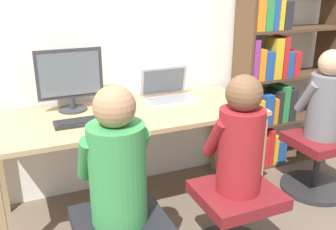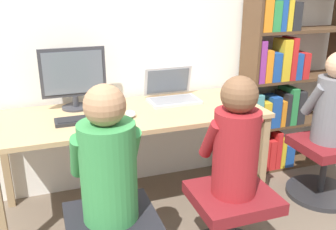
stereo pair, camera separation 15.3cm
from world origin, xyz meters
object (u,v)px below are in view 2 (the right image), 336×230
at_px(desktop_monitor, 74,78).
at_px(office_chair_right, 231,223).
at_px(person_at_monitor, 108,161).
at_px(office_chair_side, 324,166).
at_px(person_near_shelf, 334,102).
at_px(laptop, 172,94).
at_px(keyboard, 87,119).
at_px(bookshelf, 284,66).
at_px(person_at_laptop, 236,141).

distance_m(desktop_monitor, office_chair_right, 1.38).
distance_m(person_at_monitor, office_chair_side, 1.82).
distance_m(office_chair_side, person_near_shelf, 0.50).
relative_size(desktop_monitor, person_near_shelf, 0.66).
relative_size(desktop_monitor, office_chair_side, 0.85).
xyz_separation_m(office_chair_side, person_near_shelf, (0.00, 0.00, 0.50)).
relative_size(laptop, keyboard, 0.92).
bearing_deg(keyboard, bookshelf, 9.29).
bearing_deg(office_chair_right, person_at_monitor, 179.99).
bearing_deg(person_at_laptop, office_chair_right, -90.00).
height_order(laptop, person_at_monitor, person_at_monitor).
bearing_deg(keyboard, office_chair_side, -8.62).
height_order(desktop_monitor, keyboard, desktop_monitor).
bearing_deg(person_at_laptop, person_at_monitor, -179.64).
bearing_deg(office_chair_right, desktop_monitor, 127.98).
distance_m(desktop_monitor, laptop, 0.71).
bearing_deg(person_at_monitor, bookshelf, 29.55).
height_order(person_at_laptop, person_near_shelf, person_at_laptop).
height_order(laptop, office_chair_side, laptop).
xyz_separation_m(laptop, person_at_monitor, (-0.64, -0.88, -0.02)).
bearing_deg(person_near_shelf, person_at_laptop, -158.45).
height_order(desktop_monitor, bookshelf, bookshelf).
xyz_separation_m(person_at_monitor, office_chair_side, (1.70, 0.40, -0.51)).
relative_size(desktop_monitor, office_chair_right, 0.85).
relative_size(laptop, person_at_laptop, 0.55).
bearing_deg(office_chair_side, person_at_monitor, -166.80).
distance_m(person_at_monitor, person_at_laptop, 0.69).
xyz_separation_m(person_at_monitor, person_at_laptop, (0.69, 0.00, -0.00)).
bearing_deg(office_chair_right, person_near_shelf, 21.76).
height_order(keyboard, office_chair_side, keyboard).
bearing_deg(laptop, office_chair_side, -24.78).
bearing_deg(laptop, desktop_monitor, 175.42).
relative_size(person_at_monitor, person_at_laptop, 1.03).
distance_m(office_chair_right, bookshelf, 1.48).
height_order(keyboard, office_chair_right, keyboard).
bearing_deg(desktop_monitor, person_at_laptop, -51.89).
xyz_separation_m(office_chair_right, person_at_laptop, (0.00, 0.00, 0.51)).
xyz_separation_m(desktop_monitor, office_chair_side, (1.74, -0.54, -0.70)).
relative_size(person_at_laptop, bookshelf, 0.33).
height_order(laptop, office_chair_right, laptop).
bearing_deg(office_chair_side, bookshelf, 97.17).
bearing_deg(office_chair_right, office_chair_side, 21.54).
bearing_deg(office_chair_side, person_near_shelf, 90.00).
height_order(desktop_monitor, person_at_laptop, desktop_monitor).
distance_m(laptop, bookshelf, 1.00).
distance_m(laptop, person_at_monitor, 1.09).
height_order(keyboard, person_near_shelf, person_near_shelf).
height_order(laptop, person_near_shelf, person_near_shelf).
height_order(desktop_monitor, person_at_monitor, desktop_monitor).
bearing_deg(desktop_monitor, person_near_shelf, -17.12).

